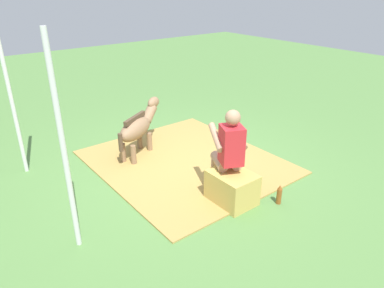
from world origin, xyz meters
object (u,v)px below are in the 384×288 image
Objects in this scene: hay_bale at (232,187)px; person_seated at (228,150)px; tent_pole_left at (64,150)px; pony_standing at (138,127)px; tent_pole_right at (11,98)px; soda_bottle at (279,195)px.

person_seated reaches higher than hay_bale.
tent_pole_left is (0.46, 2.01, 0.99)m from hay_bale.
tent_pole_right reaches higher than pony_standing.
hay_bale is 0.47× the size of person_seated.
pony_standing is 1.97m from tent_pole_right.
soda_bottle is 2.85m from tent_pole_left.
hay_bale is 2.14× the size of soda_bottle.
tent_pole_left is at bearing 77.23° from hay_bale.
person_seated is 0.54× the size of tent_pole_left.
hay_bale is 3.47m from tent_pole_right.
tent_pole_right is (2.66, 1.99, 0.99)m from hay_bale.
hay_bale is 0.25× the size of tent_pole_right.
person_seated reaches higher than pony_standing.
soda_bottle is 4.10m from tent_pole_right.
hay_bale is 0.51× the size of pony_standing.
person_seated is 1.94m from pony_standing.
tent_pole_left is (0.89, 2.48, 1.08)m from soda_bottle.
tent_pole_left reaches higher than soda_bottle.
soda_bottle is at bearing -141.53° from tent_pole_right.
tent_pole_right reaches higher than soda_bottle.
person_seated is 3.27m from tent_pole_right.
pony_standing is 0.50× the size of tent_pole_right.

